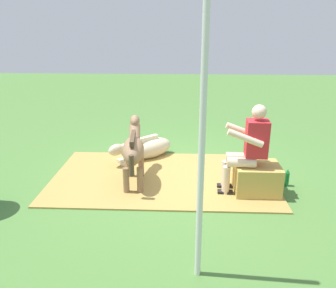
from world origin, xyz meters
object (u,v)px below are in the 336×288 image
at_px(hay_bale, 257,179).
at_px(person_seated, 248,146).
at_px(soda_bottle, 287,178).
at_px(pony_lying, 147,149).
at_px(tent_pole_left, 202,153).
at_px(pony_standing, 134,148).

height_order(hay_bale, person_seated, person_seated).
bearing_deg(hay_bale, soda_bottle, -153.97).
height_order(pony_lying, tent_pole_left, tent_pole_left).
relative_size(pony_lying, tent_pole_left, 0.45).
xyz_separation_m(person_seated, pony_lying, (1.58, -1.28, -0.53)).
bearing_deg(tent_pole_left, person_seated, -113.05).
xyz_separation_m(pony_standing, pony_lying, (-0.09, -1.02, -0.38)).
distance_m(pony_lying, soda_bottle, 2.48).
xyz_separation_m(hay_bale, pony_lying, (1.74, -1.29, -0.03)).
relative_size(pony_standing, pony_lying, 1.15).
relative_size(person_seated, pony_standing, 0.98).
height_order(hay_bale, soda_bottle, hay_bale).
bearing_deg(hay_bale, pony_lying, -36.50).
height_order(hay_bale, pony_standing, pony_standing).
relative_size(person_seated, pony_lying, 1.13).
height_order(pony_standing, pony_lying, pony_standing).
xyz_separation_m(pony_standing, soda_bottle, (-2.34, 0.02, -0.43)).
distance_m(hay_bale, tent_pole_left, 2.27).
relative_size(pony_lying, soda_bottle, 4.23).
bearing_deg(hay_bale, person_seated, -1.95).
xyz_separation_m(person_seated, tent_pole_left, (0.76, 1.78, 0.56)).
bearing_deg(soda_bottle, tent_pole_left, 54.70).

